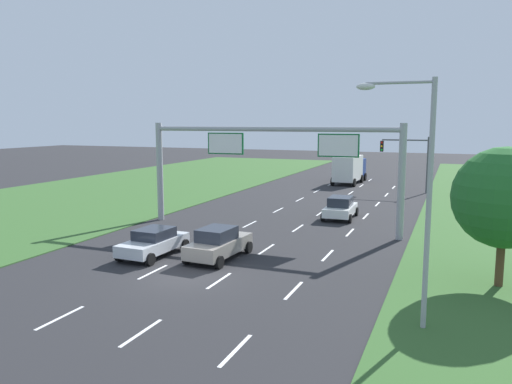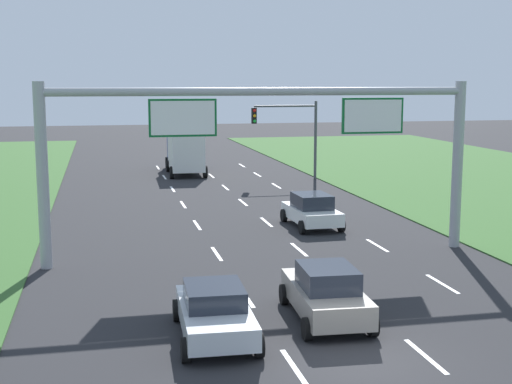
% 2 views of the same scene
% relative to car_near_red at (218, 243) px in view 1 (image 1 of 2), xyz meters
% --- Properties ---
extents(ground_plane, '(200.00, 200.00, 0.00)m').
position_rel_car_near_red_xyz_m(ground_plane, '(-0.11, -3.27, -0.82)').
color(ground_plane, '#262628').
extents(grass_verge_left, '(24.00, 120.00, 0.06)m').
position_rel_car_near_red_xyz_m(grass_verge_left, '(-21.11, 6.73, -0.79)').
color(grass_verge_left, '#335B28').
rests_on(grass_verge_left, ground_plane).
extents(lane_dashes_inner_left, '(0.14, 62.40, 0.01)m').
position_rel_car_near_red_xyz_m(lane_dashes_inner_left, '(-1.86, 8.73, -0.82)').
color(lane_dashes_inner_left, white).
rests_on(lane_dashes_inner_left, ground_plane).
extents(lane_dashes_inner_right, '(0.14, 62.40, 0.01)m').
position_rel_car_near_red_xyz_m(lane_dashes_inner_right, '(1.64, 8.73, -0.82)').
color(lane_dashes_inner_right, white).
rests_on(lane_dashes_inner_right, ground_plane).
extents(lane_dashes_slip, '(0.14, 62.40, 0.01)m').
position_rel_car_near_red_xyz_m(lane_dashes_slip, '(5.14, 8.73, -0.82)').
color(lane_dashes_slip, white).
rests_on(lane_dashes_slip, ground_plane).
extents(car_near_red, '(2.29, 4.43, 1.66)m').
position_rel_car_near_red_xyz_m(car_near_red, '(0.00, 0.00, 0.00)').
color(car_near_red, gray).
rests_on(car_near_red, ground_plane).
extents(car_lead_silver, '(2.24, 4.36, 1.46)m').
position_rel_car_near_red_xyz_m(car_lead_silver, '(-3.45, -0.75, -0.08)').
color(car_lead_silver, silver).
rests_on(car_lead_silver, ground_plane).
extents(car_mid_lane, '(2.25, 4.17, 1.61)m').
position_rel_car_near_red_xyz_m(car_mid_lane, '(3.53, 13.17, -0.01)').
color(car_mid_lane, white).
rests_on(car_mid_lane, ground_plane).
extents(box_truck, '(2.84, 7.59, 3.21)m').
position_rel_car_near_red_xyz_m(box_truck, '(-0.10, 34.67, 0.90)').
color(box_truck, navy).
rests_on(box_truck, ground_plane).
extents(sign_gantry, '(17.24, 0.44, 7.00)m').
position_rel_car_near_red_xyz_m(sign_gantry, '(0.02, 7.88, 4.04)').
color(sign_gantry, '#9EA0A5').
rests_on(sign_gantry, ground_plane).
extents(traffic_light_mast, '(4.76, 0.49, 5.60)m').
position_rel_car_near_red_xyz_m(traffic_light_mast, '(6.74, 29.40, 3.04)').
color(traffic_light_mast, '#47494F').
rests_on(traffic_light_mast, ground_plane).
extents(street_lamp, '(2.61, 0.32, 8.50)m').
position_rel_car_near_red_xyz_m(street_lamp, '(10.08, -5.39, 4.26)').
color(street_lamp, '#9EA0A5').
rests_on(street_lamp, ground_plane).
extents(roadside_tree_near, '(4.30, 4.30, 6.06)m').
position_rel_car_near_red_xyz_m(roadside_tree_near, '(13.21, 0.45, 3.08)').
color(roadside_tree_near, '#513823').
rests_on(roadside_tree_near, ground_plane).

